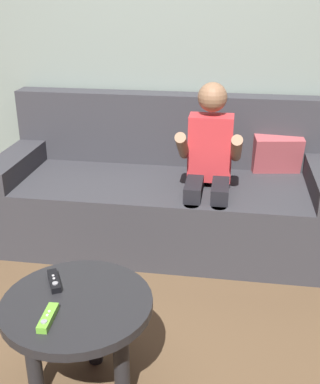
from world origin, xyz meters
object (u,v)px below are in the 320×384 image
Objects in this scene: couch at (167,194)px; person_seated_on_couch at (209,164)px; coffee_table at (79,317)px; game_remote_lime_center at (48,318)px; game_remote_black_near_edge at (54,281)px.

person_seated_on_couch reaches higher than couch.
game_remote_lime_center is at bearing -114.39° from coffee_table.
person_seated_on_couch is at bearing 63.82° from game_remote_black_near_edge.
game_remote_black_near_edge reaches higher than coffee_table.
game_remote_lime_center is (-0.06, -0.13, 0.09)m from coffee_table.
person_seated_on_couch is at bearing 70.05° from game_remote_lime_center.
couch is at bearing 144.36° from person_seated_on_couch.
person_seated_on_couch is 1.37m from game_remote_lime_center.
couch is 14.49× the size of game_remote_black_near_edge.
couch is 14.37× the size of game_remote_lime_center.
couch reaches higher than game_remote_black_near_edge.
person_seated_on_couch is 1.23m from coffee_table.
game_remote_black_near_edge is 0.22m from game_remote_lime_center.
coffee_table is 3.92× the size of game_remote_lime_center.
coffee_table is (-0.14, -1.33, 0.06)m from couch.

